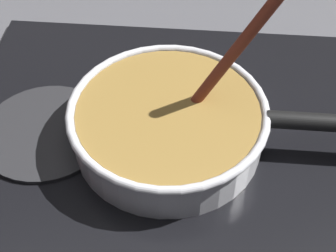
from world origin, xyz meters
name	(u,v)px	position (x,y,z in m)	size (l,w,h in m)	color
hob_plate	(168,144)	(0.14, 0.20, 0.01)	(0.56, 0.48, 0.01)	black
burner_ring	(168,139)	(0.14, 0.20, 0.02)	(0.19, 0.19, 0.01)	#592D0C
spare_burner	(46,131)	(-0.02, 0.20, 0.01)	(0.17, 0.17, 0.01)	#262628
cooking_pan	(170,123)	(0.14, 0.20, 0.05)	(0.40, 0.25, 0.25)	silver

